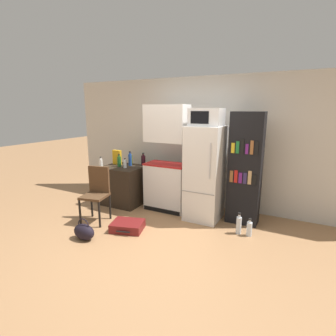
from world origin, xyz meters
The scene contains 19 objects.
ground_plane centered at (0.00, 0.00, 0.00)m, with size 24.00×24.00×0.00m, color #A3754C.
wall_back centered at (0.20, 2.00, 1.26)m, with size 6.40×0.10×2.52m.
side_table centered at (-1.39, 1.25, 0.39)m, with size 0.82×0.70×0.78m.
kitchen_hutch centered at (-0.44, 1.37, 0.92)m, with size 0.81×0.46×1.99m.
refrigerator centered at (0.34, 1.29, 0.82)m, with size 0.59×0.64×1.64m.
microwave centered at (0.34, 1.29, 1.78)m, with size 0.53×0.40×0.29m.
bookshelf centered at (0.99, 1.44, 0.94)m, with size 0.52×0.32×1.88m.
bottle_milk_white centered at (-1.74, 1.00, 0.86)m, with size 0.07×0.07×0.21m.
bottle_wine_dark centered at (-1.07, 1.53, 0.89)m, with size 0.09×0.09×0.26m.
bottle_clear_short centered at (-1.28, 1.18, 0.86)m, with size 0.07×0.07×0.19m.
bottle_olive_oil centered at (-1.35, 1.47, 0.89)m, with size 0.09×0.09×0.26m.
bottle_green_tall centered at (-1.46, 1.23, 0.88)m, with size 0.08×0.08×0.25m.
bottle_blue_soda centered at (-1.30, 1.39, 0.90)m, with size 0.07×0.07×0.30m.
cereal_box centered at (-1.62, 1.37, 0.93)m, with size 0.19×0.07×0.30m.
chair centered at (-1.27, 0.36, 0.56)m, with size 0.47×0.48×0.95m.
suitcase_large_flat centered at (-0.58, 0.26, 0.07)m, with size 0.58×0.51×0.14m.
handbag centered at (-0.97, -0.29, 0.12)m, with size 0.36×0.20×0.33m.
water_bottle_front centered at (1.05, 0.97, 0.15)m, with size 0.08×0.08×0.35m.
water_bottle_middle centered at (1.21, 0.97, 0.12)m, with size 0.08×0.08×0.28m.
Camera 1 is at (1.82, -2.91, 1.92)m, focal length 28.00 mm.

